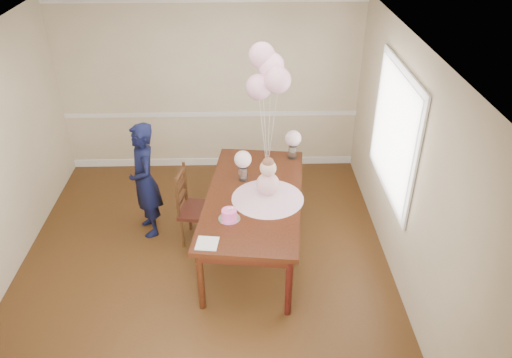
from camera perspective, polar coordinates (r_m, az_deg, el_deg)
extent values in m
cube|color=#38200E|center=(6.18, -5.90, -10.03)|extent=(4.50, 5.00, 0.00)
cube|color=silver|center=(4.83, -7.69, 14.62)|extent=(4.50, 5.00, 0.02)
cube|color=#BEAD8C|center=(7.63, -5.29, 10.48)|extent=(4.50, 0.02, 2.70)
cube|color=#BEAD8C|center=(5.63, 16.75, 1.05)|extent=(0.02, 5.00, 2.70)
cube|color=silver|center=(7.79, -5.13, 7.37)|extent=(4.50, 0.02, 0.07)
cube|color=white|center=(8.17, -4.86, 2.00)|extent=(4.50, 0.02, 0.12)
cube|color=white|center=(5.96, 15.54, 5.16)|extent=(0.02, 1.66, 1.56)
cube|color=silver|center=(5.95, 15.37, 5.17)|extent=(0.01, 1.50, 1.40)
cube|color=black|center=(5.92, -0.24, -2.07)|extent=(1.38, 2.35, 0.06)
cube|color=black|center=(5.96, -0.24, -2.74)|extent=(1.25, 2.22, 0.11)
cylinder|color=black|center=(5.44, -6.33, -11.47)|extent=(0.09, 0.09, 0.78)
cylinder|color=black|center=(5.36, 3.76, -12.17)|extent=(0.09, 0.09, 0.78)
cylinder|color=black|center=(7.05, -3.20, -0.07)|extent=(0.09, 0.09, 0.78)
cylinder|color=black|center=(6.98, 4.42, -0.45)|extent=(0.09, 0.09, 0.78)
cone|color=#E2A6C0|center=(5.81, 1.34, -1.78)|extent=(0.94, 0.94, 0.11)
sphere|color=pink|center=(5.73, 1.36, -0.57)|extent=(0.27, 0.27, 0.27)
sphere|color=#D5AB92|center=(5.62, 1.39, 1.25)|extent=(0.19, 0.19, 0.19)
sphere|color=brown|center=(5.59, 1.40, 1.84)|extent=(0.13, 0.13, 0.13)
cylinder|color=silver|center=(5.51, -3.07, -4.55)|extent=(0.27, 0.27, 0.01)
cylinder|color=#FB4FAF|center=(5.48, -3.09, -4.05)|extent=(0.19, 0.19, 0.11)
sphere|color=white|center=(5.44, -3.11, -3.43)|extent=(0.03, 0.03, 0.03)
sphere|color=silver|center=(5.45, -2.73, -3.31)|extent=(0.03, 0.03, 0.03)
cylinder|color=white|center=(6.15, -1.49, 0.65)|extent=(0.12, 0.12, 0.18)
sphere|color=silver|center=(6.05, -1.51, 2.27)|extent=(0.21, 0.21, 0.21)
cylinder|color=white|center=(6.65, 4.20, 3.11)|extent=(0.12, 0.12, 0.18)
sphere|color=silver|center=(6.55, 4.27, 4.65)|extent=(0.21, 0.21, 0.21)
cube|color=white|center=(5.19, -5.60, -7.33)|extent=(0.25, 0.25, 0.01)
cylinder|color=silver|center=(6.41, 1.29, 1.21)|extent=(0.05, 0.05, 0.02)
sphere|color=#E7A3C2|center=(5.93, 0.32, 10.48)|extent=(0.31, 0.31, 0.31)
sphere|color=#E4A2BE|center=(5.82, 2.50, 11.22)|extent=(0.31, 0.31, 0.31)
sphere|color=#FFB4D8|center=(5.95, 1.75, 12.82)|extent=(0.31, 0.31, 0.31)
sphere|color=#E5A2BE|center=(5.94, 0.67, 13.94)|extent=(0.31, 0.31, 0.31)
cylinder|color=white|center=(6.18, 0.82, 4.97)|extent=(0.10, 0.02, 0.93)
cylinder|color=white|center=(6.13, 1.85, 5.27)|extent=(0.11, 0.07, 1.04)
cylinder|color=white|center=(6.18, 1.49, 6.10)|extent=(0.04, 0.10, 1.15)
cylinder|color=white|center=(6.17, 0.99, 6.63)|extent=(0.08, 0.13, 1.26)
cube|color=black|center=(6.33, -6.57, -3.61)|extent=(0.52, 0.52, 0.05)
cylinder|color=#3E2311|center=(6.38, -8.44, -6.14)|extent=(0.05, 0.05, 0.44)
cylinder|color=#321B0D|center=(6.30, -5.22, -6.48)|extent=(0.05, 0.05, 0.44)
cylinder|color=#391D0F|center=(6.66, -7.60, -4.24)|extent=(0.05, 0.05, 0.44)
cylinder|color=#3D1910|center=(6.58, -4.51, -4.54)|extent=(0.05, 0.05, 0.44)
cylinder|color=#321C0D|center=(6.08, -9.01, -2.15)|extent=(0.05, 0.05, 0.57)
cylinder|color=#311C0D|center=(6.37, -8.11, -0.34)|extent=(0.05, 0.05, 0.57)
cube|color=#371B0F|center=(6.29, -8.46, -2.15)|extent=(0.10, 0.41, 0.05)
cube|color=#341A0E|center=(6.20, -8.58, -0.91)|extent=(0.10, 0.41, 0.05)
cube|color=#381D0F|center=(6.11, -8.70, 0.38)|extent=(0.10, 0.41, 0.05)
imported|color=black|center=(6.44, -12.61, -0.19)|extent=(0.56, 0.66, 1.55)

